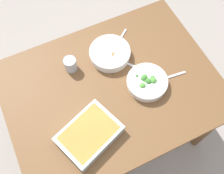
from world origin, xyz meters
TOP-DOWN VIEW (x-y plane):
  - ground_plane at (0.00, 0.00)m, footprint 6.00×6.00m
  - dining_table at (0.00, 0.00)m, footprint 1.20×0.90m
  - stew_bowl at (0.08, 0.19)m, footprint 0.24×0.24m
  - broccoli_bowl at (0.18, -0.07)m, footprint 0.23×0.23m
  - baking_dish at (-0.23, -0.21)m, footprint 0.36×0.31m
  - drink_cup at (-0.16, 0.21)m, footprint 0.07×0.07m
  - spoon_by_stew at (0.16, 0.26)m, footprint 0.15×0.12m
  - spoon_by_broccoli at (0.31, -0.08)m, footprint 0.18×0.04m
  - fork_on_table at (0.19, 0.05)m, footprint 0.12×0.15m

SIDE VIEW (x-z plane):
  - ground_plane at x=0.00m, z-range 0.00..0.00m
  - dining_table at x=0.00m, z-range 0.28..1.02m
  - fork_on_table at x=0.19m, z-range 0.74..0.75m
  - spoon_by_stew at x=0.16m, z-range 0.74..0.75m
  - spoon_by_broccoli at x=0.31m, z-range 0.74..0.75m
  - broccoli_bowl at x=0.18m, z-range 0.74..0.80m
  - stew_bowl at x=0.08m, z-range 0.74..0.80m
  - baking_dish at x=-0.23m, z-range 0.74..0.80m
  - drink_cup at x=-0.16m, z-range 0.74..0.82m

